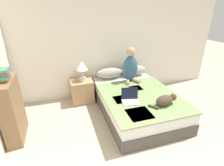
{
  "coord_description": "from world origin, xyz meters",
  "views": [
    {
      "loc": [
        -1.27,
        -0.81,
        2.06
      ],
      "look_at": [
        -0.44,
        1.8,
        0.82
      ],
      "focal_mm": 28.0,
      "sensor_mm": 36.0,
      "label": 1
    }
  ],
  "objects_px": {
    "bed": "(136,102)",
    "laptop_open": "(130,99)",
    "person_sitting": "(130,67)",
    "book_stack_top": "(2,75)",
    "bookshelf": "(12,110)",
    "pillow_near": "(109,73)",
    "cat_tabby": "(165,100)",
    "nightstand": "(82,91)",
    "pillow_far": "(134,70)",
    "table_lamp": "(82,67)"
  },
  "relations": [
    {
      "from": "pillow_near",
      "to": "laptop_open",
      "type": "height_order",
      "value": "pillow_near"
    },
    {
      "from": "bed",
      "to": "laptop_open",
      "type": "relative_size",
      "value": 5.83
    },
    {
      "from": "pillow_far",
      "to": "book_stack_top",
      "type": "distance_m",
      "value": 2.74
    },
    {
      "from": "person_sitting",
      "to": "book_stack_top",
      "type": "distance_m",
      "value": 2.41
    },
    {
      "from": "laptop_open",
      "to": "cat_tabby",
      "type": "bearing_deg",
      "value": -16.72
    },
    {
      "from": "pillow_far",
      "to": "pillow_near",
      "type": "bearing_deg",
      "value": 180.0
    },
    {
      "from": "nightstand",
      "to": "laptop_open",
      "type": "bearing_deg",
      "value": -57.59
    },
    {
      "from": "table_lamp",
      "to": "book_stack_top",
      "type": "height_order",
      "value": "book_stack_top"
    },
    {
      "from": "person_sitting",
      "to": "nightstand",
      "type": "height_order",
      "value": "person_sitting"
    },
    {
      "from": "cat_tabby",
      "to": "laptop_open",
      "type": "bearing_deg",
      "value": 145.65
    },
    {
      "from": "pillow_far",
      "to": "cat_tabby",
      "type": "xyz_separation_m",
      "value": [
        -0.06,
        -1.46,
        -0.02
      ]
    },
    {
      "from": "bookshelf",
      "to": "bed",
      "type": "bearing_deg",
      "value": 1.96
    },
    {
      "from": "nightstand",
      "to": "pillow_near",
      "type": "bearing_deg",
      "value": 4.92
    },
    {
      "from": "bed",
      "to": "laptop_open",
      "type": "bearing_deg",
      "value": -131.12
    },
    {
      "from": "pillow_near",
      "to": "bookshelf",
      "type": "relative_size",
      "value": 0.61
    },
    {
      "from": "person_sitting",
      "to": "cat_tabby",
      "type": "distance_m",
      "value": 1.21
    },
    {
      "from": "laptop_open",
      "to": "nightstand",
      "type": "xyz_separation_m",
      "value": [
        -0.71,
        1.11,
        -0.26
      ]
    },
    {
      "from": "book_stack_top",
      "to": "pillow_far",
      "type": "bearing_deg",
      "value": 20.24
    },
    {
      "from": "bed",
      "to": "book_stack_top",
      "type": "distance_m",
      "value": 2.38
    },
    {
      "from": "pillow_near",
      "to": "table_lamp",
      "type": "bearing_deg",
      "value": -175.08
    },
    {
      "from": "table_lamp",
      "to": "bookshelf",
      "type": "distance_m",
      "value": 1.57
    },
    {
      "from": "bed",
      "to": "cat_tabby",
      "type": "height_order",
      "value": "cat_tabby"
    },
    {
      "from": "person_sitting",
      "to": "cat_tabby",
      "type": "xyz_separation_m",
      "value": [
        0.16,
        -1.17,
        -0.24
      ]
    },
    {
      "from": "pillow_near",
      "to": "pillow_far",
      "type": "xyz_separation_m",
      "value": [
        0.61,
        0.0,
        0.0
      ]
    },
    {
      "from": "nightstand",
      "to": "bed",
      "type": "bearing_deg",
      "value": -39.1
    },
    {
      "from": "cat_tabby",
      "to": "laptop_open",
      "type": "relative_size",
      "value": 1.51
    },
    {
      "from": "bed",
      "to": "bookshelf",
      "type": "distance_m",
      "value": 2.23
    },
    {
      "from": "pillow_far",
      "to": "table_lamp",
      "type": "bearing_deg",
      "value": -177.48
    },
    {
      "from": "cat_tabby",
      "to": "pillow_far",
      "type": "bearing_deg",
      "value": 82.21
    },
    {
      "from": "pillow_near",
      "to": "bookshelf",
      "type": "height_order",
      "value": "bookshelf"
    },
    {
      "from": "bookshelf",
      "to": "book_stack_top",
      "type": "xyz_separation_m",
      "value": [
        0.0,
        0.0,
        0.6
      ]
    },
    {
      "from": "nightstand",
      "to": "book_stack_top",
      "type": "xyz_separation_m",
      "value": [
        -1.23,
        -0.87,
        0.86
      ]
    },
    {
      "from": "person_sitting",
      "to": "pillow_near",
      "type": "bearing_deg",
      "value": 143.93
    },
    {
      "from": "laptop_open",
      "to": "book_stack_top",
      "type": "bearing_deg",
      "value": -175.01
    },
    {
      "from": "bed",
      "to": "bookshelf",
      "type": "xyz_separation_m",
      "value": [
        -2.21,
        -0.08,
        0.29
      ]
    },
    {
      "from": "pillow_near",
      "to": "cat_tabby",
      "type": "xyz_separation_m",
      "value": [
        0.56,
        -1.46,
        -0.02
      ]
    },
    {
      "from": "bed",
      "to": "pillow_far",
      "type": "bearing_deg",
      "value": 70.2
    },
    {
      "from": "pillow_far",
      "to": "person_sitting",
      "type": "distance_m",
      "value": 0.42
    },
    {
      "from": "nightstand",
      "to": "bookshelf",
      "type": "xyz_separation_m",
      "value": [
        -1.23,
        -0.87,
        0.26
      ]
    },
    {
      "from": "laptop_open",
      "to": "table_lamp",
      "type": "relative_size",
      "value": 0.79
    },
    {
      "from": "pillow_near",
      "to": "bookshelf",
      "type": "distance_m",
      "value": 2.12
    },
    {
      "from": "pillow_near",
      "to": "bookshelf",
      "type": "bearing_deg",
      "value": -153.95
    },
    {
      "from": "bed",
      "to": "nightstand",
      "type": "relative_size",
      "value": 3.99
    },
    {
      "from": "laptop_open",
      "to": "bookshelf",
      "type": "distance_m",
      "value": 1.95
    },
    {
      "from": "pillow_near",
      "to": "nightstand",
      "type": "bearing_deg",
      "value": -175.08
    },
    {
      "from": "bed",
      "to": "nightstand",
      "type": "height_order",
      "value": "nightstand"
    },
    {
      "from": "laptop_open",
      "to": "bookshelf",
      "type": "height_order",
      "value": "bookshelf"
    },
    {
      "from": "nightstand",
      "to": "bookshelf",
      "type": "bearing_deg",
      "value": -144.65
    },
    {
      "from": "pillow_far",
      "to": "bed",
      "type": "bearing_deg",
      "value": -109.8
    },
    {
      "from": "bed",
      "to": "laptop_open",
      "type": "xyz_separation_m",
      "value": [
        -0.27,
        -0.31,
        0.29
      ]
    }
  ]
}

